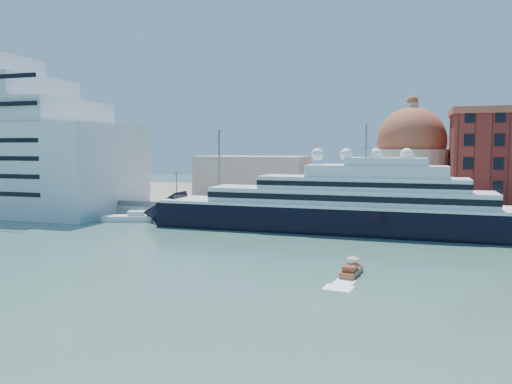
% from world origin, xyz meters
% --- Properties ---
extents(ground, '(400.00, 400.00, 0.00)m').
position_xyz_m(ground, '(0.00, 0.00, 0.00)').
color(ground, '#345B51').
rests_on(ground, ground).
extents(quay, '(180.00, 10.00, 2.50)m').
position_xyz_m(quay, '(0.00, 34.00, 1.25)').
color(quay, gray).
rests_on(quay, ground).
extents(land, '(260.00, 72.00, 2.00)m').
position_xyz_m(land, '(0.00, 75.00, 1.00)').
color(land, slate).
rests_on(land, ground).
extents(quay_fence, '(180.00, 0.10, 1.20)m').
position_xyz_m(quay_fence, '(0.00, 29.50, 3.10)').
color(quay_fence, slate).
rests_on(quay_fence, quay).
extents(superyacht, '(81.99, 11.37, 24.50)m').
position_xyz_m(superyacht, '(6.35, 23.00, 4.23)').
color(superyacht, black).
rests_on(superyacht, ground).
extents(service_barge, '(11.58, 6.88, 2.47)m').
position_xyz_m(service_barge, '(-37.32, 22.36, 0.71)').
color(service_barge, white).
rests_on(service_barge, ground).
extents(water_taxi, '(2.47, 5.72, 2.63)m').
position_xyz_m(water_taxi, '(15.83, -10.19, 0.63)').
color(water_taxi, brown).
rests_on(water_taxi, ground).
extents(church, '(66.00, 18.00, 25.50)m').
position_xyz_m(church, '(6.39, 57.72, 10.91)').
color(church, beige).
rests_on(church, land).
extents(lamp_posts, '(120.80, 2.40, 18.00)m').
position_xyz_m(lamp_posts, '(-12.67, 32.27, 9.84)').
color(lamp_posts, slate).
rests_on(lamp_posts, quay).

